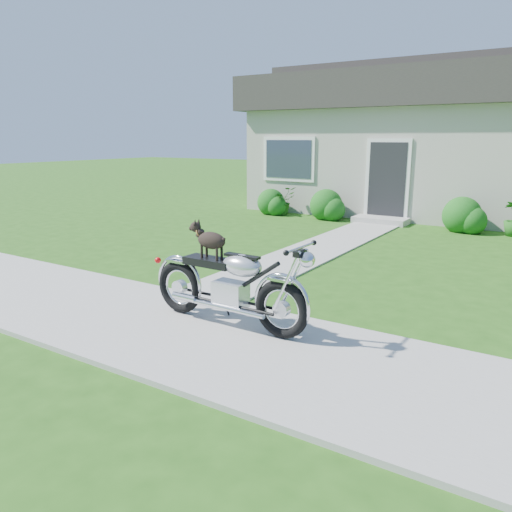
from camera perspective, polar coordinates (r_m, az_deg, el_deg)
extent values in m
plane|color=#235114|center=(5.46, -0.57, -10.50)|extent=(80.00, 80.00, 0.00)
cube|color=#9E9B93|center=(5.46, -0.57, -10.30)|extent=(24.00, 2.20, 0.04)
cube|color=#9E9B93|center=(10.35, 7.57, 0.99)|extent=(1.20, 8.00, 0.03)
cube|color=#AAA49A|center=(16.43, 23.23, 9.82)|extent=(12.00, 6.00, 3.00)
cube|color=#2D2B28|center=(16.47, 23.89, 16.76)|extent=(12.60, 6.60, 1.00)
cube|color=#2D2B28|center=(16.54, 24.13, 19.16)|extent=(12.60, 2.00, 0.60)
cube|color=black|center=(13.87, 14.74, 8.12)|extent=(1.00, 0.06, 2.10)
cube|color=#9E9B93|center=(13.66, 14.05, 3.98)|extent=(1.40, 0.70, 0.16)
cube|color=#2D3847|center=(15.03, 3.74, 11.00)|extent=(1.70, 0.05, 1.30)
sphere|color=#195817|center=(14.88, 1.72, 6.14)|extent=(0.81, 0.81, 0.81)
sphere|color=#195817|center=(13.01, 22.47, 4.29)|extent=(0.91, 0.91, 0.91)
sphere|color=#195817|center=(14.05, 8.01, 5.76)|extent=(0.90, 0.90, 0.90)
imported|color=#1D4C14|center=(14.73, 3.03, 6.32)|extent=(0.91, 0.95, 0.82)
torus|color=black|center=(5.52, 2.95, -6.08)|extent=(0.67, 0.13, 0.67)
torus|color=black|center=(6.38, -8.72, -3.53)|extent=(0.67, 0.13, 0.67)
cube|color=silver|center=(5.87, -2.93, -4.36)|extent=(0.41, 0.25, 0.30)
ellipsoid|color=silver|center=(5.67, -1.60, -1.09)|extent=(0.52, 0.30, 0.26)
cube|color=black|center=(5.95, -5.29, -0.65)|extent=(0.66, 0.27, 0.09)
cube|color=silver|center=(5.41, 3.00, -2.69)|extent=(0.30, 0.15, 0.03)
cube|color=silver|center=(6.29, -8.83, -0.56)|extent=(0.30, 0.15, 0.03)
cylinder|color=silver|center=(5.22, 5.12, 0.96)|extent=(0.04, 0.60, 0.03)
sphere|color=silver|center=(5.21, 5.87, -0.44)|extent=(0.17, 0.17, 0.17)
cylinder|color=silver|center=(5.81, -3.68, -5.90)|extent=(1.10, 0.08, 0.06)
ellipsoid|color=black|center=(5.88, -5.12, 1.78)|extent=(0.39, 0.19, 0.20)
sphere|color=black|center=(6.00, -6.93, 3.31)|extent=(0.13, 0.13, 0.13)
cylinder|color=black|center=(6.01, -5.67, 0.70)|extent=(0.03, 0.03, 0.16)
cylinder|color=black|center=(5.94, -6.22, 0.54)|extent=(0.03, 0.03, 0.16)
cylinder|color=black|center=(5.87, -3.95, 0.43)|extent=(0.03, 0.03, 0.16)
cylinder|color=black|center=(5.80, -4.49, 0.26)|extent=(0.03, 0.03, 0.16)
torus|color=orange|center=(5.98, -6.50, 2.72)|extent=(0.06, 0.11, 0.10)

